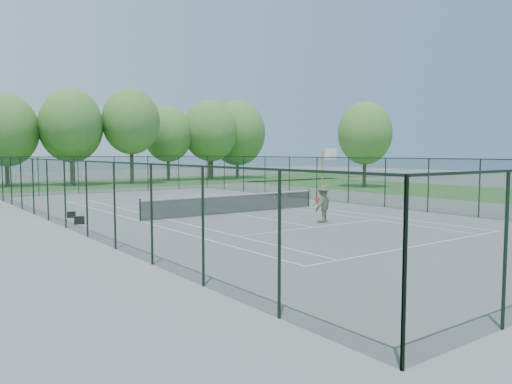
# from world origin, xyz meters

# --- Properties ---
(ground) EXTENTS (140.00, 140.00, 0.00)m
(ground) POSITION_xyz_m (0.00, 0.00, 0.00)
(ground) COLOR slate
(ground) RESTS_ON ground
(grass_far) EXTENTS (80.00, 16.00, 0.01)m
(grass_far) POSITION_xyz_m (0.00, 30.00, 0.01)
(grass_far) COLOR #3C742A
(grass_far) RESTS_ON ground
(grass_side) EXTENTS (14.00, 40.00, 0.01)m
(grass_side) POSITION_xyz_m (24.00, 4.00, 0.01)
(grass_side) COLOR #3C742A
(grass_side) RESTS_ON ground
(court_lines) EXTENTS (11.05, 23.85, 0.01)m
(court_lines) POSITION_xyz_m (0.00, 0.00, 0.00)
(court_lines) COLOR white
(court_lines) RESTS_ON ground
(tennis_net) EXTENTS (11.08, 0.08, 1.10)m
(tennis_net) POSITION_xyz_m (0.00, 0.00, 0.58)
(tennis_net) COLOR black
(tennis_net) RESTS_ON ground
(fence_enclosure) EXTENTS (18.05, 36.05, 3.02)m
(fence_enclosure) POSITION_xyz_m (0.00, 0.00, 1.56)
(fence_enclosure) COLOR #1C3A22
(fence_enclosure) RESTS_ON ground
(tree_line_far) EXTENTS (39.40, 6.40, 9.70)m
(tree_line_far) POSITION_xyz_m (0.00, 30.00, 5.99)
(tree_line_far) COLOR #3B2D1C
(tree_line_far) RESTS_ON ground
(basketball_goal) EXTENTS (1.20, 1.43, 3.65)m
(basketball_goal) POSITION_xyz_m (12.29, 5.37, 2.57)
(basketball_goal) COLOR gold
(basketball_goal) RESTS_ON ground
(tree_side) EXTENTS (5.18, 5.18, 8.20)m
(tree_side) POSITION_xyz_m (21.78, 9.90, 5.17)
(tree_side) COLOR #3B2D1C
(tree_side) RESTS_ON ground
(sports_bag_a) EXTENTS (0.52, 0.40, 0.36)m
(sports_bag_a) POSITION_xyz_m (-8.15, 0.86, 0.18)
(sports_bag_a) COLOR black
(sports_bag_a) RESTS_ON ground
(sports_bag_b) EXTENTS (0.44, 0.31, 0.31)m
(sports_bag_b) POSITION_xyz_m (-7.79, 3.39, 0.16)
(sports_bag_b) COLOR black
(sports_bag_b) RESTS_ON ground
(tennis_player) EXTENTS (1.99, 1.01, 1.80)m
(tennis_player) POSITION_xyz_m (1.34, -5.54, 0.90)
(tennis_player) COLOR #56583D
(tennis_player) RESTS_ON ground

